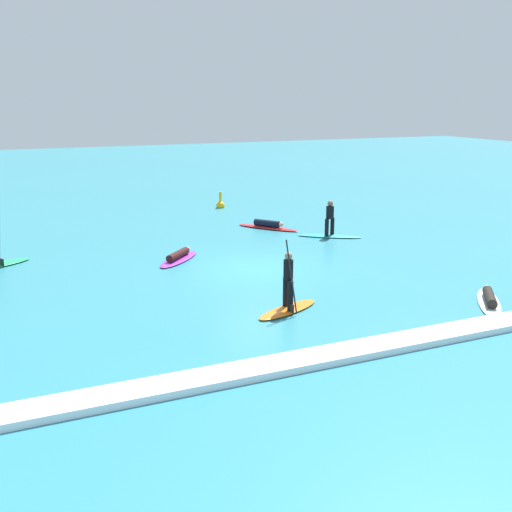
# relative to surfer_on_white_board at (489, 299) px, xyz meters

# --- Properties ---
(ground_plane) EXTENTS (120.00, 120.00, 0.00)m
(ground_plane) POSITION_rel_surfer_on_white_board_xyz_m (-5.06, 6.50, -0.14)
(ground_plane) COLOR teal
(ground_plane) RESTS_ON ground
(surfer_on_white_board) EXTENTS (2.35, 2.74, 0.39)m
(surfer_on_white_board) POSITION_rel_surfer_on_white_board_xyz_m (0.00, 0.00, 0.00)
(surfer_on_white_board) COLOR white
(surfer_on_white_board) RESTS_ON ground_plane
(surfer_on_red_board) EXTENTS (2.40, 2.94, 0.43)m
(surfer_on_red_board) POSITION_rel_surfer_on_white_board_xyz_m (-1.68, 12.80, 0.01)
(surfer_on_red_board) COLOR red
(surfer_on_red_board) RESTS_ON ground_plane
(surfer_on_orange_board) EXTENTS (2.51, 1.57, 2.24)m
(surfer_on_orange_board) POSITION_rel_surfer_on_white_board_xyz_m (-6.04, 1.90, 0.33)
(surfer_on_orange_board) COLOR orange
(surfer_on_orange_board) RESTS_ON ground_plane
(surfer_on_teal_board) EXTENTS (2.76, 2.13, 1.69)m
(surfer_on_teal_board) POSITION_rel_surfer_on_white_board_xyz_m (0.15, 10.03, 0.32)
(surfer_on_teal_board) COLOR #33C6CC
(surfer_on_teal_board) RESTS_ON ground_plane
(surfer_on_purple_board) EXTENTS (2.42, 2.49, 0.39)m
(surfer_on_purple_board) POSITION_rel_surfer_on_white_board_xyz_m (-7.35, 8.86, -0.01)
(surfer_on_purple_board) COLOR purple
(surfer_on_purple_board) RESTS_ON ground_plane
(marker_buoy) EXTENTS (0.50, 0.50, 1.05)m
(marker_buoy) POSITION_rel_surfer_on_white_board_xyz_m (-1.77, 19.16, 0.04)
(marker_buoy) COLOR yellow
(marker_buoy) RESTS_ON ground_plane
(wave_crest) EXTENTS (18.81, 0.90, 0.18)m
(wave_crest) POSITION_rel_surfer_on_white_board_xyz_m (-5.06, -1.60, -0.05)
(wave_crest) COLOR white
(wave_crest) RESTS_ON ground_plane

